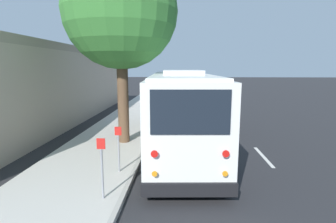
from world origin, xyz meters
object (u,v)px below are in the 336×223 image
(parked_sedan_silver, at_px, (176,93))
(shuttle_bus, at_px, (180,106))
(sign_post_near, at_px, (102,168))
(street_tree, at_px, (121,4))
(sign_post_far, at_px, (119,149))
(parked_sedan_maroon, at_px, (177,99))

(parked_sedan_silver, bearing_deg, shuttle_bus, -173.91)
(parked_sedan_silver, xyz_separation_m, sign_post_near, (-23.80, 1.42, 0.41))
(shuttle_bus, xyz_separation_m, parked_sedan_silver, (18.55, 0.53, -1.26))
(street_tree, distance_m, sign_post_near, 7.52)
(sign_post_near, height_order, sign_post_far, sign_post_near)
(parked_sedan_silver, height_order, street_tree, street_tree)
(sign_post_near, bearing_deg, shuttle_bus, -20.39)
(sign_post_far, bearing_deg, sign_post_near, 180.00)
(parked_sedan_silver, xyz_separation_m, street_tree, (-18.39, 2.01, 5.61))
(shuttle_bus, bearing_deg, parked_sedan_silver, -1.62)
(parked_sedan_silver, distance_m, sign_post_far, 22.05)
(shuttle_bus, bearing_deg, parked_sedan_maroon, -1.68)
(street_tree, xyz_separation_m, sign_post_near, (-5.40, -0.59, -5.20))
(shuttle_bus, distance_m, street_tree, 5.04)
(parked_sedan_silver, relative_size, street_tree, 0.53)
(parked_sedan_maroon, bearing_deg, parked_sedan_silver, 4.24)
(shuttle_bus, height_order, parked_sedan_maroon, shuttle_bus)
(street_tree, xyz_separation_m, sign_post_far, (-3.60, -0.59, -5.26))
(parked_sedan_maroon, bearing_deg, sign_post_near, 177.36)
(sign_post_far, bearing_deg, shuttle_bus, -29.49)
(shuttle_bus, relative_size, street_tree, 1.21)
(sign_post_near, distance_m, sign_post_far, 1.80)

